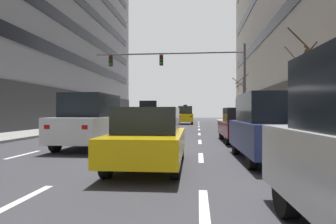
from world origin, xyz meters
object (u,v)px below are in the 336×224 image
car_driving_2 (161,118)px  street_tree_1 (308,93)px  street_tree_0 (243,99)px  car_driving_1 (91,121)px  taxi_driving_3 (185,115)px  car_parked_1 (269,127)px  traffic_signal_0 (190,69)px  taxi_driving_0 (149,138)px  car_parked_2 (241,125)px

car_driving_2 → street_tree_1: street_tree_1 is taller
car_driving_2 → street_tree_0: size_ratio=0.80×
car_driving_2 → car_driving_1: bearing=-90.1°
car_driving_1 → street_tree_1: street_tree_1 is taller
taxi_driving_3 → street_tree_0: size_ratio=0.85×
car_parked_1 → traffic_signal_0: 14.56m
car_driving_1 → street_tree_0: 20.35m
car_parked_1 → taxi_driving_0: bearing=-158.3°
car_driving_1 → street_tree_1: 9.21m
taxi_driving_0 → street_tree_1: street_tree_1 is taller
car_driving_1 → traffic_signal_0: 12.35m
car_driving_1 → car_parked_1: 7.13m
taxi_driving_0 → car_driving_1: car_driving_1 is taller
traffic_signal_0 → street_tree_1: (5.24, -10.18, -2.60)m
taxi_driving_0 → traffic_signal_0: 15.70m
car_driving_1 → taxi_driving_3: (2.93, 23.57, -0.04)m
car_driving_2 → traffic_signal_0: traffic_signal_0 is taller
taxi_driving_0 → car_parked_1: (3.48, 1.38, 0.23)m
taxi_driving_0 → car_driving_2: size_ratio=1.03×
taxi_driving_3 → street_tree_1: size_ratio=0.92×
taxi_driving_3 → car_parked_1: bearing=-82.0°
car_driving_1 → car_parked_1: bearing=-21.8°
taxi_driving_3 → car_parked_2: size_ratio=0.99×
car_parked_2 → street_tree_0: (2.44, 15.18, 1.94)m
street_tree_1 → taxi_driving_0: bearing=-140.2°
traffic_signal_0 → street_tree_0: (5.21, 7.04, -2.13)m
taxi_driving_0 → traffic_signal_0: size_ratio=0.37×
taxi_driving_0 → traffic_signal_0: traffic_signal_0 is taller
car_driving_1 → car_driving_2: bearing=89.9°
taxi_driving_3 → car_parked_2: bearing=-79.9°
taxi_driving_3 → traffic_signal_0: bearing=-85.8°
car_driving_1 → car_parked_2: (6.62, 2.96, -0.28)m
taxi_driving_0 → taxi_driving_3: 27.60m
taxi_driving_0 → car_driving_2: taxi_driving_0 is taller
street_tree_0 → street_tree_1: 17.22m
taxi_driving_3 → traffic_signal_0: (0.91, -12.46, 3.83)m
taxi_driving_3 → street_tree_1: street_tree_1 is taller
car_parked_1 → street_tree_0: 21.01m
car_parked_2 → street_tree_0: street_tree_0 is taller
traffic_signal_0 → street_tree_1: size_ratio=2.42×
taxi_driving_0 → street_tree_0: bearing=75.1°
street_tree_0 → street_tree_1: street_tree_0 is taller
traffic_signal_0 → car_parked_2: bearing=-71.2°
taxi_driving_0 → car_driving_1: bearing=127.9°
car_driving_2 → street_tree_1: 24.05m
car_parked_2 → car_parked_1: bearing=-90.0°
car_driving_2 → street_tree_1: (9.05, -22.23, 1.53)m
car_driving_2 → car_parked_1: 26.64m
car_driving_2 → traffic_signal_0: 13.30m
street_tree_0 → street_tree_1: (0.03, -17.22, -0.47)m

